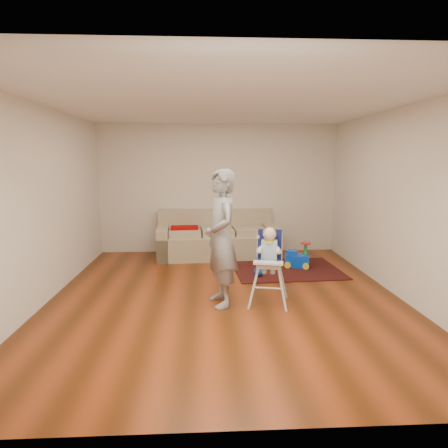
{
  "coord_description": "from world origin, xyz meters",
  "views": [
    {
      "loc": [
        -0.28,
        -5.19,
        1.96
      ],
      "look_at": [
        0.0,
        0.4,
        1.0
      ],
      "focal_mm": 30.0,
      "sensor_mm": 36.0,
      "label": 1
    }
  ],
  "objects_px": {
    "side_table": "(183,243)",
    "ride_on_toy": "(297,254)",
    "sofa": "(217,234)",
    "toy_ball": "(259,272)",
    "high_chair": "(269,267)",
    "adult": "(221,238)"
  },
  "relations": [
    {
      "from": "toy_ball",
      "to": "high_chair",
      "type": "distance_m",
      "value": 1.25
    },
    {
      "from": "side_table",
      "to": "high_chair",
      "type": "relative_size",
      "value": 0.48
    },
    {
      "from": "toy_ball",
      "to": "high_chair",
      "type": "bearing_deg",
      "value": -91.68
    },
    {
      "from": "ride_on_toy",
      "to": "sofa",
      "type": "bearing_deg",
      "value": 164.67
    },
    {
      "from": "side_table",
      "to": "high_chair",
      "type": "distance_m",
      "value": 3.03
    },
    {
      "from": "sofa",
      "to": "adult",
      "type": "xyz_separation_m",
      "value": [
        -0.03,
        -2.59,
        0.46
      ]
    },
    {
      "from": "ride_on_toy",
      "to": "side_table",
      "type": "bearing_deg",
      "value": 171.0
    },
    {
      "from": "ride_on_toy",
      "to": "high_chair",
      "type": "height_order",
      "value": "high_chair"
    },
    {
      "from": "side_table",
      "to": "toy_ball",
      "type": "height_order",
      "value": "side_table"
    },
    {
      "from": "ride_on_toy",
      "to": "toy_ball",
      "type": "height_order",
      "value": "ride_on_toy"
    },
    {
      "from": "side_table",
      "to": "toy_ball",
      "type": "relative_size",
      "value": 3.22
    },
    {
      "from": "side_table",
      "to": "ride_on_toy",
      "type": "distance_m",
      "value": 2.37
    },
    {
      "from": "side_table",
      "to": "high_chair",
      "type": "height_order",
      "value": "high_chair"
    },
    {
      "from": "toy_ball",
      "to": "adult",
      "type": "distance_m",
      "value": 1.58
    },
    {
      "from": "toy_ball",
      "to": "ride_on_toy",
      "type": "bearing_deg",
      "value": 34.61
    },
    {
      "from": "sofa",
      "to": "ride_on_toy",
      "type": "xyz_separation_m",
      "value": [
        1.45,
        -0.88,
        -0.22
      ]
    },
    {
      "from": "sofa",
      "to": "adult",
      "type": "height_order",
      "value": "adult"
    },
    {
      "from": "side_table",
      "to": "ride_on_toy",
      "type": "bearing_deg",
      "value": -25.0
    },
    {
      "from": "ride_on_toy",
      "to": "high_chair",
      "type": "bearing_deg",
      "value": -99.71
    },
    {
      "from": "sofa",
      "to": "toy_ball",
      "type": "height_order",
      "value": "sofa"
    },
    {
      "from": "side_table",
      "to": "toy_ball",
      "type": "distance_m",
      "value": 2.06
    },
    {
      "from": "high_chair",
      "to": "adult",
      "type": "height_order",
      "value": "adult"
    }
  ]
}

